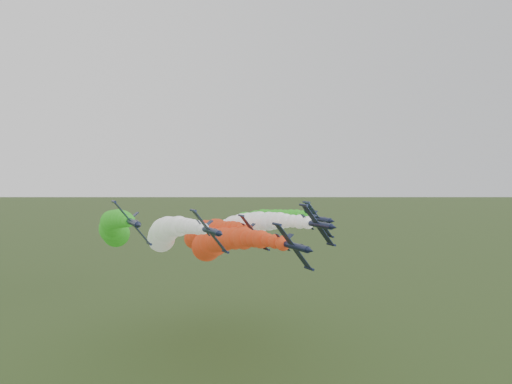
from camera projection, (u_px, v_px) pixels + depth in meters
jet_lead at (215, 243)px, 127.88m from camera, size 15.50×75.71×17.57m
jet_inner_left at (165, 233)px, 134.13m from camera, size 15.75×75.96×17.82m
jet_inner_right at (237, 229)px, 139.06m from camera, size 15.93×76.14×17.99m
jet_outer_left at (114, 228)px, 133.15m from camera, size 15.66×75.87×17.73m
jet_outer_right at (246, 225)px, 153.03m from camera, size 15.44×75.65×17.50m
jet_trail at (202, 234)px, 152.21m from camera, size 15.24×75.45×17.31m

